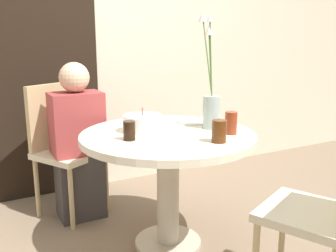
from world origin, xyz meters
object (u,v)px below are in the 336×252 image
side_plate (192,122)px  drink_glass_2 (129,131)px  drink_glass_0 (219,131)px  birthday_cake (143,123)px  chair_right_flank (328,202)px  chair_far_back (62,141)px  flower_vase (210,97)px  drink_glass_1 (231,123)px  person_woman (78,147)px

side_plate → drink_glass_2: bearing=-158.0°
drink_glass_0 → drink_glass_2: (-0.39, 0.26, -0.01)m
birthday_cake → drink_glass_2: (-0.14, -0.14, 0.00)m
chair_right_flank → drink_glass_2: 1.02m
chair_right_flank → chair_far_back: bearing=-87.5°
chair_far_back → birthday_cake: bearing=-93.6°
chair_right_flank → side_plate: (-0.10, 0.98, 0.19)m
chair_far_back → flower_vase: size_ratio=1.35×
chair_right_flank → flower_vase: flower_vase is taller
chair_right_flank → birthday_cake: size_ratio=4.06×
drink_glass_1 → drink_glass_0: bearing=-145.3°
drink_glass_0 → side_plate: bearing=74.3°
chair_right_flank → flower_vase: bearing=-108.6°
birthday_cake → drink_glass_1: (0.41, -0.29, 0.02)m
drink_glass_0 → drink_glass_2: 0.47m
chair_right_flank → birthday_cake: 1.06m
side_plate → drink_glass_1: (0.03, -0.36, 0.06)m
drink_glass_0 → drink_glass_2: drink_glass_0 is taller
chair_right_flank → flower_vase: 0.89m
flower_vase → side_plate: bearing=95.2°
side_plate → drink_glass_2: (-0.52, -0.21, 0.05)m
chair_right_flank → side_plate: size_ratio=4.65×
chair_right_flank → side_plate: chair_right_flank is taller
chair_right_flank → side_plate: bearing=-108.6°
flower_vase → side_plate: (-0.02, 0.17, -0.18)m
chair_far_back → side_plate: bearing=-70.0°
drink_glass_0 → drink_glass_1: bearing=34.7°
chair_right_flank → drink_glass_1: bearing=-108.2°
chair_right_flank → drink_glass_0: 0.61m
person_woman → chair_far_back: bearing=119.4°
side_plate → birthday_cake: bearing=-170.0°
flower_vase → drink_glass_0: flower_vase is taller
person_woman → birthday_cake: bearing=-65.2°
drink_glass_2 → chair_right_flank: bearing=-51.1°
drink_glass_1 → flower_vase: bearing=94.6°
side_plate → drink_glass_1: bearing=-85.1°
flower_vase → person_woman: (-0.64, 0.64, -0.39)m
flower_vase → drink_glass_0: (-0.15, -0.30, -0.13)m
birthday_cake → drink_glass_2: 0.20m
side_plate → drink_glass_2: 0.57m
flower_vase → drink_glass_2: flower_vase is taller
birthday_cake → side_plate: (0.38, 0.07, -0.04)m
birthday_cake → flower_vase: 0.44m
side_plate → drink_glass_0: drink_glass_0 is taller
drink_glass_0 → person_woman: 1.09m
drink_glass_1 → person_woman: (-0.66, 0.83, -0.26)m
chair_right_flank → drink_glass_1: 0.67m
drink_glass_1 → person_woman: person_woman is taller
drink_glass_0 → drink_glass_1: (0.16, 0.11, 0.01)m
chair_far_back → birthday_cake: size_ratio=4.06×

